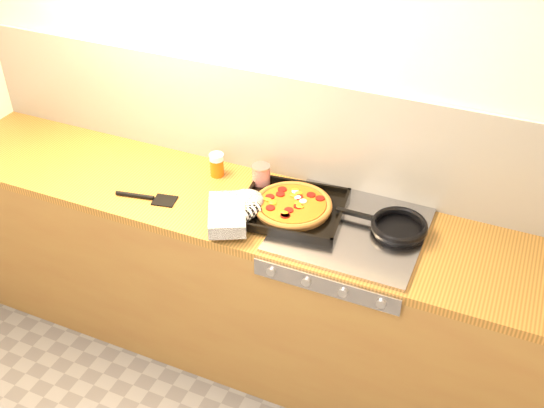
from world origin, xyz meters
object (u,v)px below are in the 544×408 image
at_px(pizza_on_tray, 275,207).
at_px(juice_glass, 217,165).
at_px(frying_pan, 398,226).
at_px(tomato_can, 261,177).

xyz_separation_m(pizza_on_tray, juice_glass, (-0.38, 0.19, 0.01)).
bearing_deg(pizza_on_tray, frying_pan, 10.07).
xyz_separation_m(frying_pan, juice_glass, (-0.89, 0.10, 0.02)).
relative_size(pizza_on_tray, frying_pan, 1.50).
xyz_separation_m(pizza_on_tray, frying_pan, (0.51, 0.09, -0.01)).
bearing_deg(juice_glass, pizza_on_tray, -26.51).
bearing_deg(tomato_can, frying_pan, -7.16).
height_order(pizza_on_tray, frying_pan, pizza_on_tray).
distance_m(tomato_can, juice_glass, 0.23).
height_order(frying_pan, juice_glass, juice_glass).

